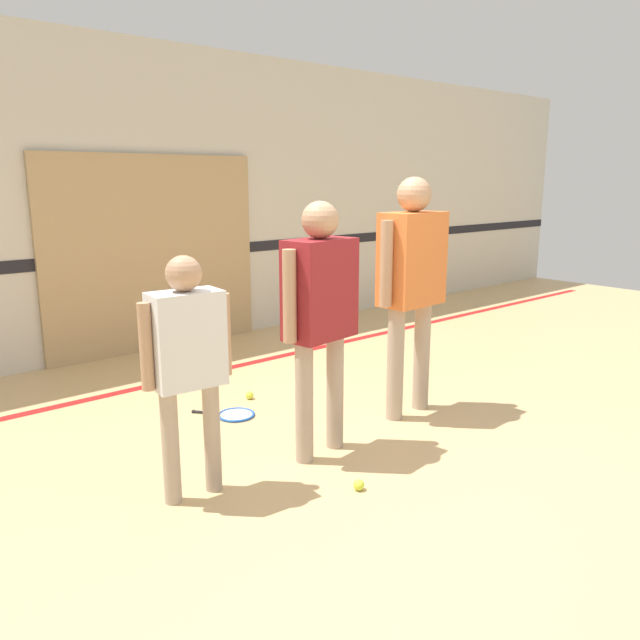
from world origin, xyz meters
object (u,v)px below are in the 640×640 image
Objects in this scene: person_student_right at (412,271)px; tennis_ball_near_instructor at (359,485)px; person_instructor at (320,303)px; racket_spare_on_floor at (234,415)px; person_student_left at (187,352)px; tennis_ball_by_spare_racket at (250,395)px.

person_student_right is 1.74m from tennis_ball_near_instructor.
person_instructor is 1.03m from person_student_right.
person_student_left is at bearing 97.87° from racket_spare_on_floor.
person_student_left is 1.85m from tennis_ball_by_spare_racket.
tennis_ball_near_instructor is 1.78m from tennis_ball_by_spare_racket.
person_student_left is (-0.94, 0.04, -0.17)m from person_instructor.
person_instructor is at bearing 2.27° from person_student_left.
person_student_left is 1.97m from person_student_right.
person_instructor reaches higher than tennis_ball_near_instructor.
person_instructor is 25.58× the size of tennis_ball_near_instructor.
person_instructor is 1.58m from tennis_ball_by_spare_racket.
tennis_ball_near_instructor is at bearing -114.11° from person_instructor.
person_student_right reaches higher than tennis_ball_near_instructor.
person_student_left reaches higher than racket_spare_on_floor.
person_instructor reaches higher than tennis_ball_by_spare_racket.
person_student_left is at bearing 143.16° from tennis_ball_near_instructor.
person_student_left is 2.84× the size of racket_spare_on_floor.
person_instructor is 25.58× the size of tennis_ball_by_spare_racket.
tennis_ball_by_spare_racket is at bearing -91.36° from racket_spare_on_floor.
racket_spare_on_floor is at bearing -142.54° from tennis_ball_by_spare_racket.
person_student_left reaches higher than tennis_ball_by_spare_racket.
person_instructor is 3.38× the size of racket_spare_on_floor.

